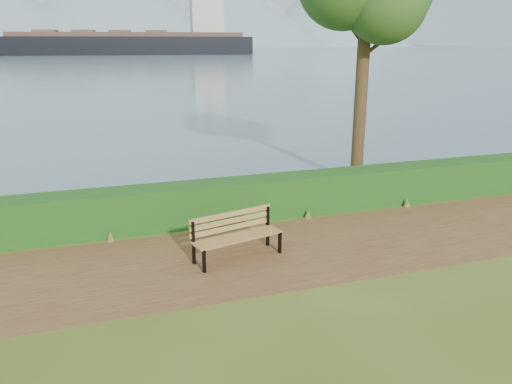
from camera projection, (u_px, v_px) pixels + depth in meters
name	position (u px, v px, depth m)	size (l,w,h in m)	color
ground	(277.00, 259.00, 10.23)	(140.00, 140.00, 0.00)	#445317
path	(272.00, 253.00, 10.50)	(40.00, 3.40, 0.01)	brown
hedge	(241.00, 199.00, 12.45)	(32.00, 0.85, 1.00)	#144715
water	(92.00, 50.00, 246.46)	(700.00, 510.00, 0.00)	#485F74
mountains	(73.00, 8.00, 368.36)	(585.00, 190.00, 70.00)	gray
bench	(235.00, 232.00, 10.18)	(1.96, 0.98, 0.95)	black
cargo_ship	(139.00, 43.00, 160.78)	(79.28, 20.53, 23.80)	black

